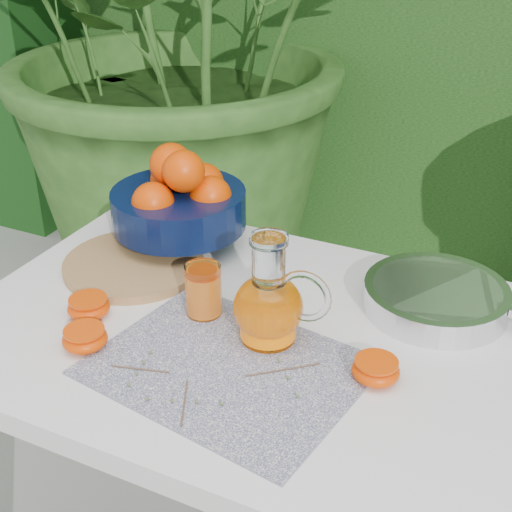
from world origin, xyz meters
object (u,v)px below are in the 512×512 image
at_px(fruit_bowl, 180,200).
at_px(juice_pitcher, 270,305).
at_px(white_table, 251,366).
at_px(cutting_board, 134,264).
at_px(saute_pan, 438,297).

height_order(fruit_bowl, juice_pitcher, fruit_bowl).
height_order(white_table, cutting_board, cutting_board).
height_order(fruit_bowl, saute_pan, fruit_bowl).
xyz_separation_m(white_table, saute_pan, (0.27, 0.19, 0.11)).
relative_size(white_table, saute_pan, 2.18).
bearing_deg(fruit_bowl, saute_pan, -2.31).
bearing_deg(fruit_bowl, cutting_board, -103.64).
bearing_deg(juice_pitcher, fruit_bowl, 142.65).
distance_m(cutting_board, juice_pitcher, 0.36).
height_order(cutting_board, fruit_bowl, fruit_bowl).
distance_m(juice_pitcher, saute_pan, 0.32).
xyz_separation_m(cutting_board, saute_pan, (0.57, 0.11, 0.02)).
relative_size(white_table, cutting_board, 3.64).
xyz_separation_m(white_table, cutting_board, (-0.30, 0.09, 0.09)).
relative_size(white_table, fruit_bowl, 2.94).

